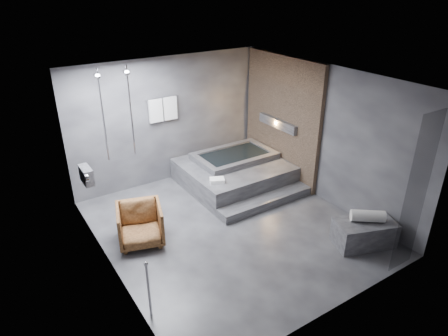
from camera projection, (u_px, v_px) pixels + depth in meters
room at (242, 133)px, 7.17m from camera, size 5.00×5.04×2.82m
tub_deck at (234, 173)px, 9.05m from camera, size 2.20×2.00×0.50m
tub_step at (266, 202)px, 8.23m from camera, size 2.20×0.36×0.18m
concrete_bench at (364, 233)px, 6.98m from camera, size 1.15×0.88×0.46m
driftwood_chair at (140, 225)px, 6.99m from camera, size 0.97×0.98×0.72m
rolled_towel at (368, 216)px, 6.86m from camera, size 0.58×0.51×0.21m
deck_towel at (217, 180)px, 8.11m from camera, size 0.35×0.31×0.08m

